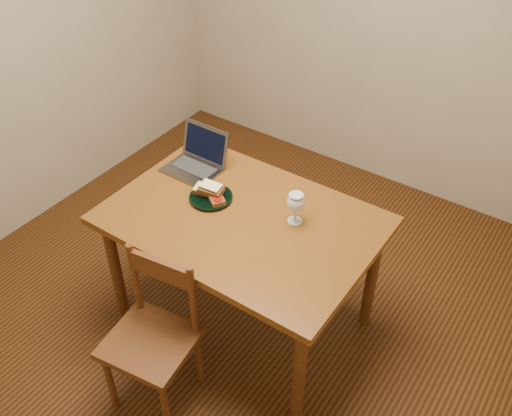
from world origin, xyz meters
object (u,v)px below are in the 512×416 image
Objects in this scene: table at (242,231)px; chair at (152,332)px; milk_glass at (295,208)px; plate at (211,198)px; laptop at (198,157)px.

table is 0.65m from chair.
milk_glass is (0.30, 0.73, 0.37)m from chair.
plate is at bearing 94.48° from chair.
laptop is (-0.38, 0.83, 0.35)m from chair.
laptop is at bearing 154.16° from table.
chair is 0.88m from milk_glass.
plate is (-0.14, 0.64, 0.30)m from chair.
chair reaches higher than plate.
milk_glass is 0.57× the size of laptop.
chair is at bearing -112.10° from milk_glass.
chair is (-0.07, -0.61, -0.21)m from table.
plate reaches higher than table.
plate is 1.33× the size of milk_glass.
laptop is at bearing 141.03° from plate.
chair is at bearing -65.23° from laptop.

